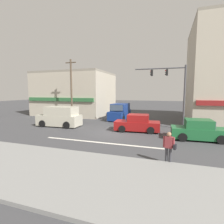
{
  "coord_description": "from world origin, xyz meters",
  "views": [
    {
      "loc": [
        4.76,
        -14.91,
        3.65
      ],
      "look_at": [
        -0.92,
        2.0,
        1.6
      ],
      "focal_mm": 28.0,
      "sensor_mm": 36.0,
      "label": 1
    }
  ],
  "objects_px": {
    "pedestrian_foreground_with_bag": "(169,146)",
    "sedan_crossing_leftbound": "(137,124)",
    "van_crossing_rightbound": "(60,117)",
    "sedan_parked_curbside": "(199,131)",
    "van_approaching_near": "(120,112)",
    "utility_pole_near_left": "(71,89)",
    "traffic_light_mast": "(174,87)"
  },
  "relations": [
    {
      "from": "van_crossing_rightbound",
      "to": "sedan_crossing_leftbound",
      "type": "distance_m",
      "value": 8.28
    },
    {
      "from": "traffic_light_mast",
      "to": "sedan_parked_curbside",
      "type": "xyz_separation_m",
      "value": [
        1.89,
        -3.65,
        -3.46
      ]
    },
    {
      "from": "utility_pole_near_left",
      "to": "van_approaching_near",
      "type": "relative_size",
      "value": 1.64
    },
    {
      "from": "van_approaching_near",
      "to": "sedan_crossing_leftbound",
      "type": "distance_m",
      "value": 7.12
    },
    {
      "from": "utility_pole_near_left",
      "to": "sedan_parked_curbside",
      "type": "distance_m",
      "value": 15.06
    },
    {
      "from": "sedan_parked_curbside",
      "to": "pedestrian_foreground_with_bag",
      "type": "height_order",
      "value": "pedestrian_foreground_with_bag"
    },
    {
      "from": "sedan_crossing_leftbound",
      "to": "pedestrian_foreground_with_bag",
      "type": "height_order",
      "value": "pedestrian_foreground_with_bag"
    },
    {
      "from": "sedan_crossing_leftbound",
      "to": "van_approaching_near",
      "type": "bearing_deg",
      "value": 119.21
    },
    {
      "from": "van_approaching_near",
      "to": "van_crossing_rightbound",
      "type": "xyz_separation_m",
      "value": [
        -4.8,
        -6.47,
        0.0
      ]
    },
    {
      "from": "utility_pole_near_left",
      "to": "traffic_light_mast",
      "type": "height_order",
      "value": "utility_pole_near_left"
    },
    {
      "from": "van_crossing_rightbound",
      "to": "sedan_crossing_leftbound",
      "type": "bearing_deg",
      "value": 1.81
    },
    {
      "from": "van_crossing_rightbound",
      "to": "sedan_parked_curbside",
      "type": "height_order",
      "value": "van_crossing_rightbound"
    },
    {
      "from": "van_crossing_rightbound",
      "to": "sedan_parked_curbside",
      "type": "distance_m",
      "value": 13.34
    },
    {
      "from": "pedestrian_foreground_with_bag",
      "to": "sedan_crossing_leftbound",
      "type": "bearing_deg",
      "value": 112.36
    },
    {
      "from": "pedestrian_foreground_with_bag",
      "to": "van_approaching_near",
      "type": "bearing_deg",
      "value": 115.68
    },
    {
      "from": "traffic_light_mast",
      "to": "pedestrian_foreground_with_bag",
      "type": "height_order",
      "value": "traffic_light_mast"
    },
    {
      "from": "sedan_parked_curbside",
      "to": "pedestrian_foreground_with_bag",
      "type": "relative_size",
      "value": 2.5
    },
    {
      "from": "van_approaching_near",
      "to": "utility_pole_near_left",
      "type": "bearing_deg",
      "value": -151.29
    },
    {
      "from": "van_crossing_rightbound",
      "to": "pedestrian_foreground_with_bag",
      "type": "relative_size",
      "value": 2.79
    },
    {
      "from": "sedan_crossing_leftbound",
      "to": "pedestrian_foreground_with_bag",
      "type": "relative_size",
      "value": 2.53
    },
    {
      "from": "van_approaching_near",
      "to": "sedan_crossing_leftbound",
      "type": "height_order",
      "value": "van_approaching_near"
    },
    {
      "from": "utility_pole_near_left",
      "to": "van_approaching_near",
      "type": "bearing_deg",
      "value": 28.71
    },
    {
      "from": "utility_pole_near_left",
      "to": "pedestrian_foreground_with_bag",
      "type": "relative_size",
      "value": 4.57
    },
    {
      "from": "sedan_parked_curbside",
      "to": "sedan_crossing_leftbound",
      "type": "bearing_deg",
      "value": 164.04
    },
    {
      "from": "van_crossing_rightbound",
      "to": "sedan_crossing_leftbound",
      "type": "relative_size",
      "value": 1.11
    },
    {
      "from": "van_approaching_near",
      "to": "sedan_parked_curbside",
      "type": "height_order",
      "value": "van_approaching_near"
    },
    {
      "from": "pedestrian_foreground_with_bag",
      "to": "sedan_parked_curbside",
      "type": "bearing_deg",
      "value": 68.82
    },
    {
      "from": "sedan_crossing_leftbound",
      "to": "sedan_parked_curbside",
      "type": "bearing_deg",
      "value": -15.96
    },
    {
      "from": "traffic_light_mast",
      "to": "sedan_crossing_leftbound",
      "type": "distance_m",
      "value": 5.17
    },
    {
      "from": "traffic_light_mast",
      "to": "sedan_parked_curbside",
      "type": "relative_size",
      "value": 1.48
    },
    {
      "from": "utility_pole_near_left",
      "to": "pedestrian_foreground_with_bag",
      "type": "height_order",
      "value": "utility_pole_near_left"
    },
    {
      "from": "utility_pole_near_left",
      "to": "van_crossing_rightbound",
      "type": "relative_size",
      "value": 1.63
    }
  ]
}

